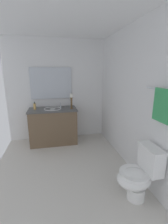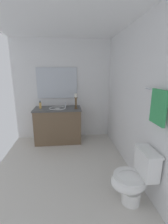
{
  "view_description": "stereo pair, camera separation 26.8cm",
  "coord_description": "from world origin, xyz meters",
  "px_view_note": "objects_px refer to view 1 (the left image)",
  "views": [
    {
      "loc": [
        2.4,
        -0.16,
        1.68
      ],
      "look_at": [
        -0.14,
        0.38,
        1.01
      ],
      "focal_mm": 25.12,
      "sensor_mm": 36.0,
      "label": 1
    },
    {
      "loc": [
        2.44,
        0.11,
        1.68
      ],
      "look_at": [
        -0.14,
        0.38,
        1.01
      ],
      "focal_mm": 25.12,
      "sensor_mm": 36.0,
      "label": 2
    }
  ],
  "objects_px": {
    "vanity_cabinet": "(53,126)",
    "towel_bar": "(165,90)",
    "mirror": "(51,83)",
    "toilet": "(139,175)",
    "soap_bottle": "(35,106)",
    "towel_near_vanity": "(162,106)",
    "candle_holder_tall": "(71,101)",
    "sink_basin": "(53,110)"
  },
  "relations": [
    {
      "from": "candle_holder_tall",
      "to": "soap_bottle",
      "type": "xyz_separation_m",
      "value": [
        -0.09,
        -0.84,
        -0.12
      ]
    },
    {
      "from": "sink_basin",
      "to": "towel_near_vanity",
      "type": "height_order",
      "value": "towel_near_vanity"
    },
    {
      "from": "soap_bottle",
      "to": "vanity_cabinet",
      "type": "bearing_deg",
      "value": 86.93
    },
    {
      "from": "vanity_cabinet",
      "to": "towel_bar",
      "type": "xyz_separation_m",
      "value": [
        2.04,
        1.28,
        1.05
      ]
    },
    {
      "from": "sink_basin",
      "to": "candle_holder_tall",
      "type": "relative_size",
      "value": 1.13
    },
    {
      "from": "mirror",
      "to": "towel_bar",
      "type": "height_order",
      "value": "mirror"
    },
    {
      "from": "candle_holder_tall",
      "to": "toilet",
      "type": "bearing_deg",
      "value": 17.58
    },
    {
      "from": "toilet",
      "to": "towel_bar",
      "type": "bearing_deg",
      "value": 85.76
    },
    {
      "from": "mirror",
      "to": "towel_near_vanity",
      "type": "relative_size",
      "value": 2.45
    },
    {
      "from": "candle_holder_tall",
      "to": "soap_bottle",
      "type": "distance_m",
      "value": 0.85
    },
    {
      "from": "mirror",
      "to": "towel_near_vanity",
      "type": "xyz_separation_m",
      "value": [
        2.32,
        1.26,
        -0.12
      ]
    },
    {
      "from": "soap_bottle",
      "to": "sink_basin",
      "type": "bearing_deg",
      "value": 86.94
    },
    {
      "from": "toilet",
      "to": "towel_near_vanity",
      "type": "xyz_separation_m",
      "value": [
        0.02,
        0.2,
        0.93
      ]
    },
    {
      "from": "sink_basin",
      "to": "mirror",
      "type": "relative_size",
      "value": 0.41
    },
    {
      "from": "mirror",
      "to": "soap_bottle",
      "type": "xyz_separation_m",
      "value": [
        0.26,
        -0.4,
        -0.5
      ]
    },
    {
      "from": "sink_basin",
      "to": "toilet",
      "type": "height_order",
      "value": "sink_basin"
    },
    {
      "from": "toilet",
      "to": "towel_bar",
      "type": "xyz_separation_m",
      "value": [
        0.02,
        0.22,
        1.11
      ]
    },
    {
      "from": "mirror",
      "to": "towel_bar",
      "type": "relative_size",
      "value": 1.37
    },
    {
      "from": "vanity_cabinet",
      "to": "candle_holder_tall",
      "type": "xyz_separation_m",
      "value": [
        0.07,
        0.44,
        0.61
      ]
    },
    {
      "from": "mirror",
      "to": "soap_bottle",
      "type": "distance_m",
      "value": 0.69
    },
    {
      "from": "mirror",
      "to": "toilet",
      "type": "bearing_deg",
      "value": 24.66
    },
    {
      "from": "mirror",
      "to": "toilet",
      "type": "distance_m",
      "value": 2.75
    },
    {
      "from": "vanity_cabinet",
      "to": "candle_holder_tall",
      "type": "relative_size",
      "value": 3.15
    },
    {
      "from": "towel_bar",
      "to": "towel_near_vanity",
      "type": "distance_m",
      "value": 0.18
    },
    {
      "from": "vanity_cabinet",
      "to": "towel_bar",
      "type": "height_order",
      "value": "towel_bar"
    },
    {
      "from": "vanity_cabinet",
      "to": "towel_near_vanity",
      "type": "height_order",
      "value": "towel_near_vanity"
    },
    {
      "from": "vanity_cabinet",
      "to": "soap_bottle",
      "type": "relative_size",
      "value": 6.2
    },
    {
      "from": "vanity_cabinet",
      "to": "mirror",
      "type": "bearing_deg",
      "value": 179.99
    },
    {
      "from": "towel_bar",
      "to": "soap_bottle",
      "type": "bearing_deg",
      "value": -140.89
    },
    {
      "from": "sink_basin",
      "to": "soap_bottle",
      "type": "relative_size",
      "value": 2.23
    },
    {
      "from": "vanity_cabinet",
      "to": "sink_basin",
      "type": "height_order",
      "value": "sink_basin"
    },
    {
      "from": "candle_holder_tall",
      "to": "towel_near_vanity",
      "type": "distance_m",
      "value": 2.16
    },
    {
      "from": "towel_bar",
      "to": "vanity_cabinet",
      "type": "bearing_deg",
      "value": -147.91
    },
    {
      "from": "mirror",
      "to": "candle_holder_tall",
      "type": "relative_size",
      "value": 2.76
    },
    {
      "from": "vanity_cabinet",
      "to": "towel_near_vanity",
      "type": "relative_size",
      "value": 2.79
    },
    {
      "from": "vanity_cabinet",
      "to": "mirror",
      "type": "height_order",
      "value": "mirror"
    },
    {
      "from": "vanity_cabinet",
      "to": "towel_bar",
      "type": "relative_size",
      "value": 1.56
    },
    {
      "from": "mirror",
      "to": "vanity_cabinet",
      "type": "bearing_deg",
      "value": -0.01
    },
    {
      "from": "sink_basin",
      "to": "mirror",
      "type": "height_order",
      "value": "mirror"
    },
    {
      "from": "candle_holder_tall",
      "to": "sink_basin",
      "type": "bearing_deg",
      "value": -98.82
    },
    {
      "from": "sink_basin",
      "to": "towel_near_vanity",
      "type": "relative_size",
      "value": 1.01
    },
    {
      "from": "vanity_cabinet",
      "to": "candle_holder_tall",
      "type": "bearing_deg",
      "value": 81.2
    }
  ]
}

